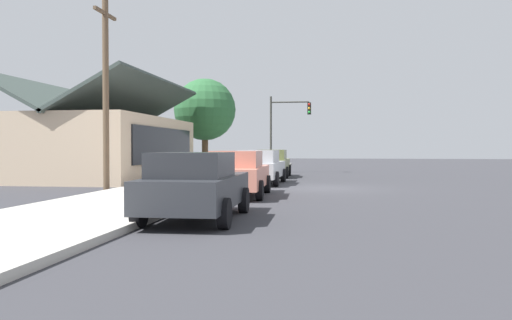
{
  "coord_description": "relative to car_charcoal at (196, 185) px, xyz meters",
  "views": [
    {
      "loc": [
        -21.36,
        -0.5,
        1.69
      ],
      "look_at": [
        0.59,
        2.78,
        1.16
      ],
      "focal_mm": 35.52,
      "sensor_mm": 36.0,
      "label": 1
    }
  ],
  "objects": [
    {
      "name": "storefront_building",
      "position": [
        14.75,
        9.33,
        1.0
      ],
      "size": [
        12.08,
        7.48,
        5.37
      ],
      "color": "#CCB293",
      "rests_on": "ground"
    },
    {
      "name": "shade_tree",
      "position": [
        23.23,
        5.68,
        3.56
      ],
      "size": [
        4.34,
        4.34,
        6.56
      ],
      "color": "brown",
      "rests_on": "ground"
    },
    {
      "name": "car_coral",
      "position": [
        5.85,
        0.06,
        0.0
      ],
      "size": [
        4.68,
        2.12,
        1.59
      ],
      "rotation": [
        0.0,
        0.0,
        0.04
      ],
      "color": "#EA8C75",
      "rests_on": "ground"
    },
    {
      "name": "car_charcoal",
      "position": [
        0.0,
        0.0,
        0.0
      ],
      "size": [
        4.39,
        2.14,
        1.59
      ],
      "rotation": [
        0.0,
        0.0,
        0.02
      ],
      "color": "#2D3035",
      "rests_on": "ground"
    },
    {
      "name": "traffic_light_main",
      "position": [
        22.8,
        -0.11,
        2.68
      ],
      "size": [
        0.37,
        2.79,
        5.2
      ],
      "color": "#383833",
      "rests_on": "ground"
    },
    {
      "name": "car_olive",
      "position": [
        17.7,
        0.23,
        -0.0
      ],
      "size": [
        4.52,
        2.05,
        1.59
      ],
      "rotation": [
        0.0,
        0.0,
        0.03
      ],
      "color": "olive",
      "rests_on": "ground"
    },
    {
      "name": "car_silver",
      "position": [
        11.91,
        0.15,
        0.0
      ],
      "size": [
        4.83,
        2.09,
        1.59
      ],
      "rotation": [
        0.0,
        0.0,
        -0.01
      ],
      "color": "silver",
      "rests_on": "ground"
    },
    {
      "name": "ground_plane",
      "position": [
        9.87,
        -2.65,
        -0.81
      ],
      "size": [
        120.0,
        120.0,
        0.0
      ],
      "primitive_type": "plane",
      "color": "#38383D"
    },
    {
      "name": "fire_hydrant_red",
      "position": [
        13.22,
        1.55,
        -0.32
      ],
      "size": [
        0.22,
        0.22,
        0.71
      ],
      "color": "red",
      "rests_on": "sidewalk_curb"
    },
    {
      "name": "utility_pole_wooden",
      "position": [
        7.16,
        5.55,
        3.11
      ],
      "size": [
        1.8,
        0.24,
        7.5
      ],
      "color": "brown",
      "rests_on": "ground"
    },
    {
      "name": "sidewalk_curb",
      "position": [
        9.87,
        2.95,
        -0.73
      ],
      "size": [
        60.0,
        4.2,
        0.16
      ],
      "primitive_type": "cube",
      "color": "beige",
      "rests_on": "ground"
    }
  ]
}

